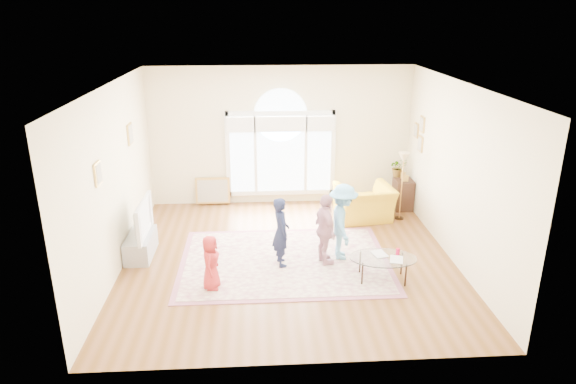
{
  "coord_description": "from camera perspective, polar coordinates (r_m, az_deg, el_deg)",
  "views": [
    {
      "loc": [
        -0.54,
        -8.52,
        4.37
      ],
      "look_at": [
        0.0,
        0.3,
        1.21
      ],
      "focal_mm": 32.0,
      "sensor_mm": 36.0,
      "label": 1
    }
  ],
  "objects": [
    {
      "name": "rug_border",
      "position": [
        9.49,
        -0.38,
        -7.68
      ],
      "size": [
        3.8,
        2.8,
        0.01
      ],
      "primitive_type": "cube",
      "color": "#97566B",
      "rests_on": "ground"
    },
    {
      "name": "floor_lamp",
      "position": [
        11.19,
        12.71,
        3.18
      ],
      "size": [
        0.25,
        0.25,
        1.51
      ],
      "color": "black",
      "rests_on": "ground"
    },
    {
      "name": "television",
      "position": [
        9.78,
        -16.29,
        -2.83
      ],
      "size": [
        0.18,
        1.16,
        0.67
      ],
      "color": "black",
      "rests_on": "tv_console"
    },
    {
      "name": "child_red",
      "position": [
        8.51,
        -8.57,
        -7.74
      ],
      "size": [
        0.35,
        0.49,
        0.92
      ],
      "primitive_type": "imported",
      "rotation": [
        0.0,
        0.0,
        1.45
      ],
      "color": "#B0282B",
      "rests_on": "area_rug"
    },
    {
      "name": "child_navy",
      "position": [
        9.09,
        -0.78,
        -4.43
      ],
      "size": [
        0.38,
        0.51,
        1.27
      ],
      "primitive_type": "imported",
      "rotation": [
        0.0,
        0.0,
        1.76
      ],
      "color": "#181E3C",
      "rests_on": "area_rug"
    },
    {
      "name": "child_pink",
      "position": [
        9.15,
        4.17,
        -4.19
      ],
      "size": [
        0.51,
        0.82,
        1.31
      ],
      "primitive_type": "imported",
      "rotation": [
        0.0,
        0.0,
        1.83
      ],
      "color": "#CA91A4",
      "rests_on": "area_rug"
    },
    {
      "name": "potted_plant",
      "position": [
        12.12,
        12.14,
        2.69
      ],
      "size": [
        0.4,
        0.35,
        0.43
      ],
      "primitive_type": "imported",
      "rotation": [
        0.0,
        0.0,
        0.04
      ],
      "color": "#33722D",
      "rests_on": "plant_pedestal"
    },
    {
      "name": "armchair",
      "position": [
        11.3,
        8.47,
        -1.21
      ],
      "size": [
        1.29,
        1.17,
        0.76
      ],
      "primitive_type": "imported",
      "rotation": [
        0.0,
        0.0,
        3.28
      ],
      "color": "yellow",
      "rests_on": "ground"
    },
    {
      "name": "side_cabinet",
      "position": [
        12.07,
        12.64,
        -0.24
      ],
      "size": [
        0.4,
        0.5,
        0.7
      ],
      "primitive_type": "cube",
      "color": "black",
      "rests_on": "ground"
    },
    {
      "name": "leaning_picture",
      "position": [
        12.27,
        -8.28,
        -1.37
      ],
      "size": [
        0.8,
        0.14,
        0.62
      ],
      "primitive_type": "cube",
      "rotation": [
        -0.14,
        0.0,
        0.0
      ],
      "color": "tan",
      "rests_on": "ground"
    },
    {
      "name": "coffee_table",
      "position": [
        8.86,
        10.52,
        -7.27
      ],
      "size": [
        1.2,
        0.84,
        0.54
      ],
      "rotation": [
        0.0,
        0.0,
        -0.1
      ],
      "color": "silver",
      "rests_on": "ground"
    },
    {
      "name": "room_shell",
      "position": [
        11.71,
        -0.75,
        5.85
      ],
      "size": [
        6.0,
        6.0,
        6.0
      ],
      "color": "beige",
      "rests_on": "ground"
    },
    {
      "name": "child_blue",
      "position": [
        9.37,
        6.1,
        -3.3
      ],
      "size": [
        0.58,
        0.94,
        1.42
      ],
      "primitive_type": "imported",
      "rotation": [
        0.0,
        0.0,
        1.51
      ],
      "color": "#61A7CF",
      "rests_on": "area_rug"
    },
    {
      "name": "area_rug",
      "position": [
        9.49,
        -0.38,
        -7.66
      ],
      "size": [
        3.6,
        2.6,
        0.02
      ],
      "primitive_type": "cube",
      "color": "beige",
      "rests_on": "ground"
    },
    {
      "name": "ground",
      "position": [
        9.59,
        0.09,
        -7.41
      ],
      "size": [
        6.0,
        6.0,
        0.0
      ],
      "primitive_type": "plane",
      "color": "brown",
      "rests_on": "ground"
    },
    {
      "name": "tv_console",
      "position": [
        10.0,
        -16.04,
        -5.71
      ],
      "size": [
        0.45,
        1.0,
        0.42
      ],
      "primitive_type": "cube",
      "color": "#94969C",
      "rests_on": "ground"
    },
    {
      "name": "plant_pedestal",
      "position": [
        12.29,
        11.95,
        0.17
      ],
      "size": [
        0.2,
        0.2,
        0.7
      ],
      "primitive_type": "cylinder",
      "color": "white",
      "rests_on": "ground"
    }
  ]
}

